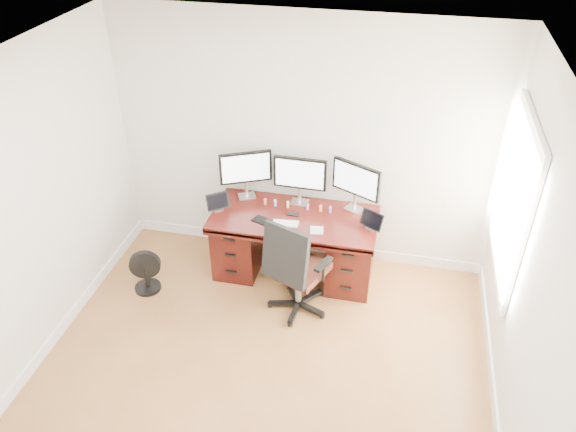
% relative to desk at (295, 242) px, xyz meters
% --- Properties ---
extents(ground, '(4.50, 4.50, 0.00)m').
position_rel_desk_xyz_m(ground, '(0.00, -1.83, -0.40)').
color(ground, olive).
rests_on(ground, ground).
extents(back_wall, '(4.00, 0.10, 2.70)m').
position_rel_desk_xyz_m(back_wall, '(0.00, 0.42, 0.95)').
color(back_wall, silver).
rests_on(back_wall, ground).
extents(right_wall, '(0.10, 4.50, 2.70)m').
position_rel_desk_xyz_m(right_wall, '(2.00, -1.72, 0.95)').
color(right_wall, silver).
rests_on(right_wall, ground).
extents(desk, '(1.70, 0.80, 0.75)m').
position_rel_desk_xyz_m(desk, '(0.00, 0.00, 0.00)').
color(desk, '#390E0B').
rests_on(desk, ground).
extents(office_chair, '(0.75, 0.75, 1.08)m').
position_rel_desk_xyz_m(office_chair, '(0.13, -0.59, -0.05)').
color(office_chair, black).
rests_on(office_chair, ground).
extents(floor_fan, '(0.32, 0.27, 0.47)m').
position_rel_desk_xyz_m(floor_fan, '(-1.45, -0.62, -0.17)').
color(floor_fan, black).
rests_on(floor_fan, ground).
extents(monitor_left, '(0.51, 0.27, 0.53)m').
position_rel_desk_xyz_m(monitor_left, '(-0.58, 0.24, 0.68)').
color(monitor_left, silver).
rests_on(monitor_left, desk).
extents(monitor_center, '(0.55, 0.14, 0.53)m').
position_rel_desk_xyz_m(monitor_center, '(-0.00, 0.24, 0.68)').
color(monitor_center, silver).
rests_on(monitor_center, desk).
extents(monitor_right, '(0.51, 0.28, 0.53)m').
position_rel_desk_xyz_m(monitor_right, '(0.58, 0.24, 0.68)').
color(monitor_right, silver).
rests_on(monitor_right, desk).
extents(tablet_left, '(0.23, 0.20, 0.19)m').
position_rel_desk_xyz_m(tablet_left, '(-0.80, -0.08, 0.43)').
color(tablet_left, silver).
rests_on(tablet_left, desk).
extents(tablet_right, '(0.24, 0.18, 0.19)m').
position_rel_desk_xyz_m(tablet_right, '(0.79, -0.08, 0.43)').
color(tablet_right, silver).
rests_on(tablet_right, desk).
extents(keyboard, '(0.26, 0.13, 0.01)m').
position_rel_desk_xyz_m(keyboard, '(-0.06, -0.19, 0.36)').
color(keyboard, white).
rests_on(keyboard, desk).
extents(trackpad, '(0.15, 0.15, 0.01)m').
position_rel_desk_xyz_m(trackpad, '(0.27, -0.23, 0.35)').
color(trackpad, silver).
rests_on(trackpad, desk).
extents(drawing_tablet, '(0.23, 0.19, 0.01)m').
position_rel_desk_xyz_m(drawing_tablet, '(-0.30, -0.18, 0.35)').
color(drawing_tablet, black).
rests_on(drawing_tablet, desk).
extents(phone, '(0.13, 0.07, 0.01)m').
position_rel_desk_xyz_m(phone, '(-0.02, -0.00, 0.35)').
color(phone, black).
rests_on(phone, desk).
extents(figurine_brown, '(0.03, 0.03, 0.08)m').
position_rel_desk_xyz_m(figurine_brown, '(-0.35, 0.12, 0.39)').
color(figurine_brown, '#9B5645').
rests_on(figurine_brown, desk).
extents(figurine_blue, '(0.03, 0.03, 0.08)m').
position_rel_desk_xyz_m(figurine_blue, '(-0.24, 0.12, 0.39)').
color(figurine_blue, '#578CD8').
rests_on(figurine_blue, desk).
extents(figurine_yellow, '(0.03, 0.03, 0.08)m').
position_rel_desk_xyz_m(figurine_yellow, '(-0.10, 0.12, 0.39)').
color(figurine_yellow, '#E0C36C').
rests_on(figurine_yellow, desk).
extents(figurine_pink, '(0.03, 0.03, 0.08)m').
position_rel_desk_xyz_m(figurine_pink, '(0.11, 0.12, 0.39)').
color(figurine_pink, pink).
rests_on(figurine_pink, desk).
extents(figurine_orange, '(0.03, 0.03, 0.08)m').
position_rel_desk_xyz_m(figurine_orange, '(0.25, 0.12, 0.39)').
color(figurine_orange, '#EA6F3F').
rests_on(figurine_orange, desk).
extents(figurine_purple, '(0.03, 0.03, 0.08)m').
position_rel_desk_xyz_m(figurine_purple, '(0.35, 0.12, 0.39)').
color(figurine_purple, '#9F5DD5').
rests_on(figurine_purple, desk).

